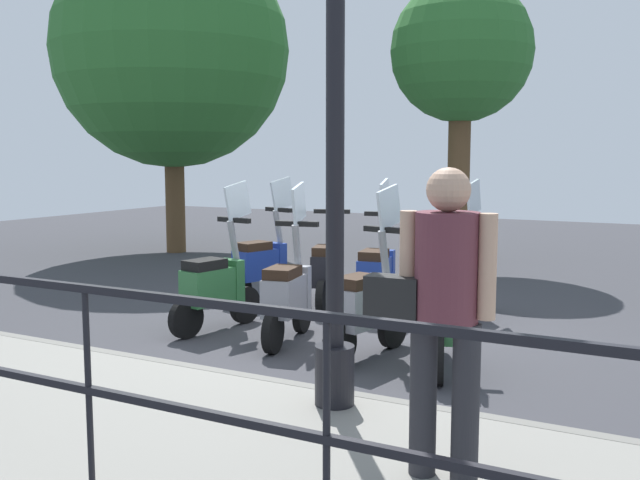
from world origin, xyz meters
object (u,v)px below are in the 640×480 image
(scooter_far_1, at_px, (377,273))
(scooter_near_2, at_px, (288,293))
(scooter_near_1, at_px, (367,305))
(scooter_far_2, at_px, (328,268))
(scooter_near_0, at_px, (440,314))
(lamp_post_near, at_px, (335,91))
(tree_distant, at_px, (461,54))
(scooter_near_3, at_px, (216,285))
(scooter_far_3, at_px, (262,263))
(tree_large, at_px, (172,51))
(scooter_far_0, at_px, (460,276))
(pedestrian_with_bag, at_px, (442,300))

(scooter_far_1, bearing_deg, scooter_near_2, 160.25)
(scooter_near_1, distance_m, scooter_far_2, 2.12)
(scooter_near_0, xyz_separation_m, scooter_far_1, (1.68, 1.29, 0.00))
(lamp_post_near, relative_size, scooter_far_1, 2.99)
(tree_distant, relative_size, scooter_near_3, 2.99)
(scooter_near_2, bearing_deg, scooter_far_1, -21.04)
(scooter_near_3, distance_m, scooter_far_3, 1.50)
(tree_large, bearing_deg, tree_distant, -81.07)
(tree_distant, height_order, scooter_near_2, tree_distant)
(tree_large, bearing_deg, lamp_post_near, -134.37)
(scooter_near_1, height_order, scooter_near_3, same)
(lamp_post_near, height_order, scooter_near_0, lamp_post_near)
(lamp_post_near, height_order, scooter_near_2, lamp_post_near)
(scooter_near_0, distance_m, scooter_far_3, 3.29)
(scooter_far_2, bearing_deg, scooter_far_0, -101.27)
(lamp_post_near, distance_m, tree_distant, 7.45)
(scooter_near_0, bearing_deg, scooter_far_1, 19.67)
(lamp_post_near, xyz_separation_m, tree_distant, (7.22, 1.37, 1.20))
(pedestrian_with_bag, distance_m, scooter_near_2, 3.41)
(pedestrian_with_bag, relative_size, tree_large, 0.27)
(scooter_far_2, bearing_deg, lamp_post_near, -169.41)
(scooter_near_2, bearing_deg, scooter_far_3, 28.96)
(lamp_post_near, bearing_deg, pedestrian_with_bag, -126.90)
(tree_large, bearing_deg, scooter_near_0, -125.75)
(tree_distant, bearing_deg, scooter_near_0, -164.46)
(scooter_far_2, bearing_deg, tree_large, 39.83)
(lamp_post_near, relative_size, scooter_near_2, 2.99)
(scooter_near_2, bearing_deg, scooter_near_3, 75.54)
(scooter_near_2, relative_size, scooter_near_3, 1.00)
(scooter_near_0, distance_m, scooter_far_0, 1.96)
(scooter_near_0, bearing_deg, scooter_far_2, 30.14)
(scooter_near_2, bearing_deg, scooter_far_0, -44.39)
(tree_large, distance_m, scooter_far_3, 6.00)
(scooter_near_2, height_order, scooter_near_3, same)
(scooter_near_3, bearing_deg, scooter_far_0, -40.31)
(scooter_near_1, bearing_deg, scooter_far_3, 63.43)
(scooter_near_2, xyz_separation_m, scooter_far_0, (1.75, -1.17, 0.00))
(tree_large, height_order, scooter_far_3, tree_large)
(tree_large, bearing_deg, scooter_near_3, -137.20)
(lamp_post_near, relative_size, scooter_far_3, 2.99)
(pedestrian_with_bag, relative_size, scooter_near_0, 1.03)
(scooter_near_3, height_order, scooter_far_0, same)
(pedestrian_with_bag, relative_size, scooter_near_3, 1.03)
(scooter_far_1, bearing_deg, scooter_near_0, -151.61)
(pedestrian_with_bag, relative_size, scooter_near_2, 1.03)
(scooter_near_2, height_order, scooter_far_0, same)
(scooter_near_2, bearing_deg, tree_large, 37.33)
(pedestrian_with_bag, xyz_separation_m, scooter_far_0, (4.17, 1.15, -0.60))
(pedestrian_with_bag, bearing_deg, scooter_near_3, 49.24)
(scooter_far_0, distance_m, scooter_far_3, 2.44)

